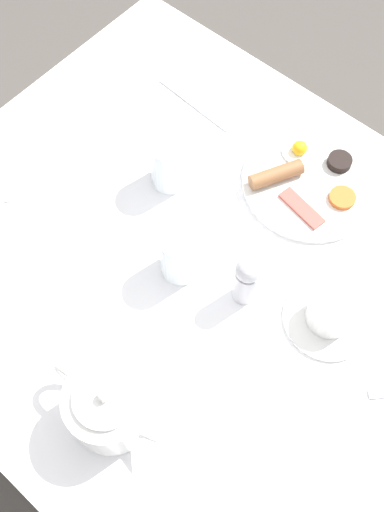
# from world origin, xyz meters

# --- Properties ---
(ground_plane) EXTENTS (8.00, 8.00, 0.00)m
(ground_plane) POSITION_xyz_m (0.00, 0.00, 0.00)
(ground_plane) COLOR #4C4742
(table) EXTENTS (0.93, 1.06, 0.72)m
(table) POSITION_xyz_m (0.00, 0.00, 0.65)
(table) COLOR white
(table) RESTS_ON ground_plane
(breakfast_plate) EXTENTS (0.26, 0.26, 0.04)m
(breakfast_plate) POSITION_xyz_m (-0.27, 0.06, 0.73)
(breakfast_plate) COLOR white
(breakfast_plate) RESTS_ON table
(teapot_far) EXTENTS (0.13, 0.22, 0.13)m
(teapot_far) POSITION_xyz_m (0.29, 0.08, 0.77)
(teapot_far) COLOR white
(teapot_far) RESTS_ON table
(teacup_with_saucer_left) EXTENTS (0.15, 0.15, 0.06)m
(teacup_with_saucer_left) POSITION_xyz_m (-0.07, 0.25, 0.74)
(teacup_with_saucer_left) COLOR white
(teacup_with_saucer_left) RESTS_ON table
(water_glass_tall) EXTENTS (0.07, 0.07, 0.11)m
(water_glass_tall) POSITION_xyz_m (0.02, -0.01, 0.77)
(water_glass_tall) COLOR white
(water_glass_tall) RESTS_ON table
(water_glass_short) EXTENTS (0.07, 0.07, 0.11)m
(water_glass_short) POSITION_xyz_m (-0.11, -0.15, 0.77)
(water_glass_short) COLOR white
(water_glass_short) RESTS_ON table
(salt_grinder) EXTENTS (0.04, 0.04, 0.12)m
(salt_grinder) POSITION_xyz_m (-0.01, 0.11, 0.78)
(salt_grinder) COLOR #BCBCC1
(salt_grinder) RESTS_ON table
(fork_by_plate) EXTENTS (0.13, 0.13, 0.00)m
(fork_by_plate) POSITION_xyz_m (0.07, -0.40, 0.72)
(fork_by_plate) COLOR silver
(fork_by_plate) RESTS_ON table
(knife_by_plate) EXTENTS (0.03, 0.19, 0.00)m
(knife_by_plate) POSITION_xyz_m (-0.28, -0.23, 0.72)
(knife_by_plate) COLOR silver
(knife_by_plate) RESTS_ON table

